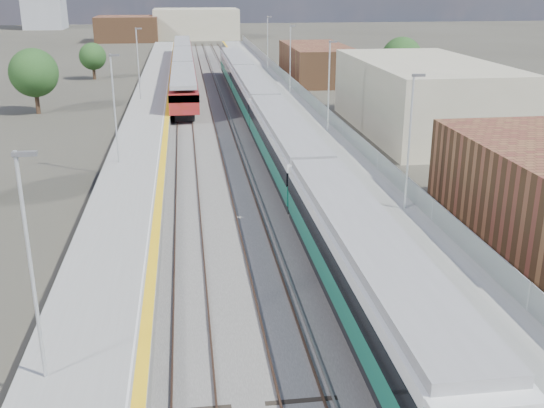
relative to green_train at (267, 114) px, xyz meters
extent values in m
plane|color=#47443A|center=(-1.50, 6.80, -2.34)|extent=(320.00, 320.00, 0.00)
cube|color=#565451|center=(-3.75, 9.30, -2.31)|extent=(10.50, 155.00, 0.06)
cube|color=#4C3323|center=(-0.72, 11.80, -2.23)|extent=(0.07, 160.00, 0.14)
cube|color=#4C3323|center=(0.72, 11.80, -2.23)|extent=(0.07, 160.00, 0.14)
cube|color=#4C3323|center=(-4.22, 11.80, -2.23)|extent=(0.07, 160.00, 0.14)
cube|color=#4C3323|center=(-2.78, 11.80, -2.23)|extent=(0.07, 160.00, 0.14)
cube|color=#4C3323|center=(-7.72, 11.80, -2.23)|extent=(0.07, 160.00, 0.14)
cube|color=#4C3323|center=(-6.28, 11.80, -2.23)|extent=(0.07, 160.00, 0.14)
cube|color=gray|center=(-1.05, 11.80, -2.24)|extent=(0.08, 160.00, 0.10)
cube|color=gray|center=(-2.45, 11.80, -2.24)|extent=(0.08, 160.00, 0.10)
cube|color=slate|center=(3.75, 9.30, -1.84)|extent=(4.70, 155.00, 1.00)
cube|color=gray|center=(3.75, 9.30, -1.33)|extent=(4.70, 155.00, 0.03)
cube|color=yellow|center=(1.65, 9.30, -1.31)|extent=(0.40, 155.00, 0.01)
cube|color=gray|center=(5.95, 9.30, -0.74)|extent=(0.06, 155.00, 1.20)
cylinder|color=#9EA0A3|center=(5.10, -21.20, 2.43)|extent=(0.12, 0.12, 7.50)
cube|color=#4C4C4F|center=(5.35, -21.20, 6.08)|extent=(0.70, 0.18, 0.14)
cylinder|color=#9EA0A3|center=(5.10, -1.20, 2.43)|extent=(0.12, 0.12, 7.50)
cube|color=#4C4C4F|center=(5.35, -1.20, 6.08)|extent=(0.70, 0.18, 0.14)
cylinder|color=#9EA0A3|center=(5.10, 18.80, 2.43)|extent=(0.12, 0.12, 7.50)
cube|color=#4C4C4F|center=(5.35, 18.80, 6.08)|extent=(0.70, 0.18, 0.14)
cylinder|color=#9EA0A3|center=(5.10, 38.80, 2.43)|extent=(0.12, 0.12, 7.50)
cube|color=#4C4C4F|center=(5.35, 38.80, 6.08)|extent=(0.70, 0.18, 0.14)
cube|color=slate|center=(-10.55, 9.30, -1.84)|extent=(4.30, 155.00, 1.00)
cube|color=gray|center=(-10.55, 9.30, -1.33)|extent=(4.30, 155.00, 0.03)
cube|color=yellow|center=(-8.65, 9.30, -1.31)|extent=(0.45, 155.00, 0.01)
cube|color=silver|center=(-9.00, 9.30, -1.31)|extent=(0.08, 155.00, 0.01)
cylinder|color=#9EA0A3|center=(-11.70, -35.20, 2.43)|extent=(0.12, 0.12, 7.50)
cube|color=#4C4C4F|center=(-11.45, -35.20, 6.08)|extent=(0.70, 0.18, 0.14)
cylinder|color=#9EA0A3|center=(-11.70, -9.20, 2.43)|extent=(0.12, 0.12, 7.50)
cube|color=#4C4C4F|center=(-11.45, -9.20, 6.08)|extent=(0.70, 0.18, 0.14)
cylinder|color=#9EA0A3|center=(-11.70, 16.80, 2.43)|extent=(0.12, 0.12, 7.50)
cube|color=#4C4C4F|center=(-11.45, 16.80, 6.08)|extent=(0.70, 0.18, 0.14)
cube|color=#A39D83|center=(14.50, 1.80, 0.86)|extent=(11.00, 22.00, 6.40)
cube|color=brown|center=(11.50, 34.80, 0.06)|extent=(8.00, 18.00, 4.80)
cube|color=#A39D83|center=(-3.50, 106.80, 1.16)|extent=(20.00, 14.00, 7.00)
cube|color=brown|center=(-19.50, 101.80, 0.46)|extent=(14.00, 12.00, 5.60)
cube|color=black|center=(0.00, -31.12, -1.42)|extent=(2.84, 20.40, 0.48)
cube|color=#126151|center=(0.00, -31.12, -0.58)|extent=(2.95, 20.40, 1.19)
cube|color=black|center=(0.00, -31.12, 0.36)|extent=(3.01, 20.40, 0.82)
cube|color=silver|center=(0.00, -31.12, 1.01)|extent=(2.95, 20.40, 0.50)
cube|color=gray|center=(0.00, -31.12, 1.45)|extent=(2.61, 20.40, 0.42)
cube|color=black|center=(0.00, -10.22, -1.42)|extent=(2.84, 20.40, 0.48)
cube|color=#126151|center=(0.00, -10.22, -0.58)|extent=(2.95, 20.40, 1.19)
cube|color=black|center=(0.00, -10.22, 0.36)|extent=(3.01, 20.40, 0.82)
cube|color=silver|center=(0.00, -10.22, 1.01)|extent=(2.95, 20.40, 0.50)
cube|color=gray|center=(0.00, -10.22, 1.45)|extent=(2.61, 20.40, 0.42)
cube|color=black|center=(0.00, 10.67, -1.42)|extent=(2.84, 20.40, 0.48)
cube|color=#126151|center=(0.00, 10.67, -0.58)|extent=(2.95, 20.40, 1.19)
cube|color=black|center=(0.00, 10.67, 0.36)|extent=(3.01, 20.40, 0.82)
cube|color=silver|center=(0.00, 10.67, 1.01)|extent=(2.95, 20.40, 0.50)
cube|color=gray|center=(0.00, 10.67, 1.45)|extent=(2.61, 20.40, 0.42)
cube|color=black|center=(0.00, 31.57, -1.42)|extent=(2.84, 20.40, 0.48)
cube|color=#126151|center=(0.00, 31.57, -0.58)|extent=(2.95, 20.40, 1.19)
cube|color=black|center=(0.00, 31.57, 0.36)|extent=(3.01, 20.40, 0.82)
cube|color=silver|center=(0.00, 31.57, 1.01)|extent=(2.95, 20.40, 0.50)
cube|color=gray|center=(0.00, 31.57, 1.45)|extent=(2.61, 20.40, 0.42)
cube|color=black|center=(-7.00, 16.52, -1.85)|extent=(1.95, 16.60, 0.68)
cube|color=maroon|center=(-7.00, 16.52, -0.23)|extent=(2.88, 19.52, 2.06)
cube|color=black|center=(-7.00, 16.52, 0.28)|extent=(2.94, 19.52, 0.72)
cube|color=gray|center=(-7.00, 16.52, 1.31)|extent=(2.57, 19.52, 0.41)
cube|color=black|center=(-7.00, 36.55, -1.85)|extent=(1.95, 16.60, 0.68)
cube|color=maroon|center=(-7.00, 36.55, -0.23)|extent=(2.88, 19.52, 2.06)
cube|color=black|center=(-7.00, 36.55, 0.28)|extent=(2.94, 19.52, 0.72)
cube|color=gray|center=(-7.00, 36.55, 1.31)|extent=(2.57, 19.52, 0.41)
cube|color=black|center=(-7.00, 56.57, -1.85)|extent=(1.95, 16.60, 0.68)
cube|color=maroon|center=(-7.00, 56.57, -0.23)|extent=(2.88, 19.52, 2.06)
cube|color=black|center=(-7.00, 56.57, 0.28)|extent=(2.94, 19.52, 0.72)
cube|color=gray|center=(-7.00, 56.57, 1.31)|extent=(2.57, 19.52, 0.41)
cylinder|color=#382619|center=(-22.17, 15.12, -1.16)|extent=(0.44, 0.44, 2.35)
sphere|color=#1F3B16|center=(-22.17, 15.12, 1.91)|extent=(4.96, 4.96, 4.96)
cylinder|color=#382619|center=(-19.50, 39.77, -1.45)|extent=(0.44, 0.44, 1.77)
sphere|color=#1F3B16|center=(-19.50, 39.77, 0.87)|extent=(3.75, 3.75, 3.75)
cylinder|color=#382619|center=(19.75, 23.37, -1.15)|extent=(0.44, 0.44, 2.36)
sphere|color=#1F3B16|center=(19.75, 23.37, 1.93)|extent=(4.99, 4.99, 4.99)
camera|label=1|loc=(-6.82, -53.55, 10.71)|focal=42.00mm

